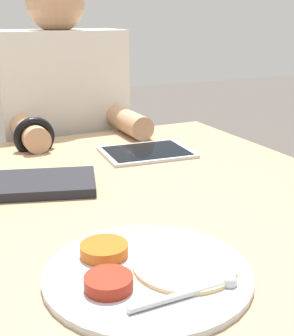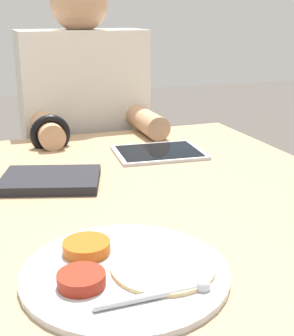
{
  "view_description": "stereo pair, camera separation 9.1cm",
  "coord_description": "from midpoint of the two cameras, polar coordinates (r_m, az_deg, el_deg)",
  "views": [
    {
      "loc": [
        -0.36,
        -0.8,
        1.1
      ],
      "look_at": [
        0.02,
        -0.02,
        0.81
      ],
      "focal_mm": 50.0,
      "sensor_mm": 36.0,
      "label": 1
    },
    {
      "loc": [
        -0.27,
        -0.83,
        1.1
      ],
      "look_at": [
        0.02,
        -0.02,
        0.81
      ],
      "focal_mm": 50.0,
      "sensor_mm": 36.0,
      "label": 2
    }
  ],
  "objects": [
    {
      "name": "tablet_device",
      "position": [
        1.22,
        3.59,
        1.88
      ],
      "size": [
        0.24,
        0.19,
        0.01
      ],
      "color": "#B7B7BC",
      "rests_on": "dining_table"
    },
    {
      "name": "red_notebook",
      "position": [
        1.01,
        -9.13,
        -1.57
      ],
      "size": [
        0.24,
        0.2,
        0.02
      ],
      "color": "silver",
      "rests_on": "dining_table"
    },
    {
      "name": "person_diner",
      "position": [
        1.62,
        -5.78,
        -0.73
      ],
      "size": [
        0.41,
        0.42,
        1.22
      ],
      "color": "black",
      "rests_on": "ground_plane"
    },
    {
      "name": "thali_tray",
      "position": [
        0.66,
        1.27,
        -12.5
      ],
      "size": [
        0.29,
        0.29,
        0.03
      ],
      "color": "#B7BABF",
      "rests_on": "dining_table"
    }
  ]
}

